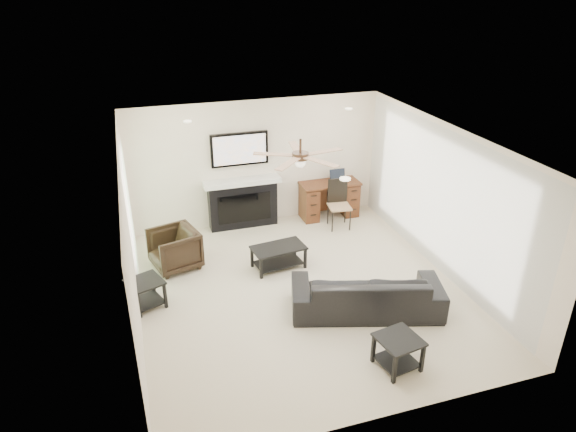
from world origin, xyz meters
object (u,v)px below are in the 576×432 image
sofa (367,292)px  fireplace_unit (242,182)px  armchair (174,249)px  coffee_table (279,257)px  desk (329,199)px

sofa → fireplace_unit: 3.60m
fireplace_unit → armchair: bearing=-140.8°
coffee_table → desk: size_ratio=0.74×
desk → fireplace_unit: bearing=177.4°
armchair → coffee_table: (1.70, -0.55, -0.15)m
armchair → fireplace_unit: size_ratio=0.40×
fireplace_unit → desk: size_ratio=1.57×
armchair → desk: 3.49m
coffee_table → desk: desk is taller
coffee_table → fireplace_unit: 1.93m
sofa → coffee_table: 1.84m
sofa → coffee_table: sofa is taller
armchair → sofa: bearing=35.2°
sofa → coffee_table: size_ratio=2.48×
sofa → coffee_table: (-0.90, 1.60, -0.13)m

